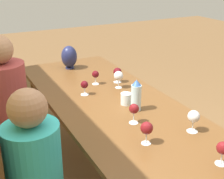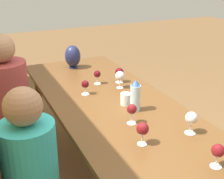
# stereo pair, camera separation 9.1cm
# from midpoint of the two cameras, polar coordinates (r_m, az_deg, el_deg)

# --- Properties ---
(dining_table) EXTENTS (2.85, 0.92, 0.77)m
(dining_table) POSITION_cam_midpoint_polar(r_m,az_deg,el_deg) (2.34, 1.18, -5.48)
(dining_table) COLOR brown
(dining_table) RESTS_ON ground_plane
(water_bottle) EXTENTS (0.08, 0.08, 0.24)m
(water_bottle) POSITION_cam_midpoint_polar(r_m,az_deg,el_deg) (2.29, 3.29, -1.12)
(water_bottle) COLOR silver
(water_bottle) RESTS_ON dining_table
(water_tumbler) EXTENTS (0.08, 0.08, 0.09)m
(water_tumbler) POSITION_cam_midpoint_polar(r_m,az_deg,el_deg) (2.41, 1.48, -1.71)
(water_tumbler) COLOR silver
(water_tumbler) RESTS_ON dining_table
(vase) EXTENTS (0.16, 0.16, 0.24)m
(vase) POSITION_cam_midpoint_polar(r_m,az_deg,el_deg) (3.25, -8.64, 5.93)
(vase) COLOR #1E234C
(vase) RESTS_ON dining_table
(wine_glass_0) EXTENTS (0.07, 0.07, 0.12)m
(wine_glass_0) POSITION_cam_midpoint_polar(r_m,az_deg,el_deg) (2.58, -6.08, 0.79)
(wine_glass_0) COLOR silver
(wine_glass_0) RESTS_ON dining_table
(wine_glass_1) EXTENTS (0.08, 0.08, 0.15)m
(wine_glass_1) POSITION_cam_midpoint_polar(r_m,az_deg,el_deg) (2.05, 13.48, -4.90)
(wine_glass_1) COLOR silver
(wine_glass_1) RESTS_ON dining_table
(wine_glass_2) EXTENTS (0.08, 0.08, 0.15)m
(wine_glass_2) POSITION_cam_midpoint_polar(r_m,az_deg,el_deg) (2.70, 0.24, 2.46)
(wine_glass_2) COLOR silver
(wine_glass_2) RESTS_ON dining_table
(wine_glass_3) EXTENTS (0.08, 0.08, 0.14)m
(wine_glass_3) POSITION_cam_midpoint_polar(r_m,az_deg,el_deg) (2.83, 0.08, 3.17)
(wine_glass_3) COLOR silver
(wine_glass_3) RESTS_ON dining_table
(wine_glass_4) EXTENTS (0.08, 0.08, 0.15)m
(wine_glass_4) POSITION_cam_midpoint_polar(r_m,az_deg,el_deg) (1.87, 4.97, -7.12)
(wine_glass_4) COLOR silver
(wine_glass_4) RESTS_ON dining_table
(wine_glass_5) EXTENTS (0.07, 0.07, 0.13)m
(wine_glass_5) POSITION_cam_midpoint_polar(r_m,az_deg,el_deg) (2.80, -3.98, 2.70)
(wine_glass_5) COLOR silver
(wine_glass_5) RESTS_ON dining_table
(wine_glass_6) EXTENTS (0.07, 0.07, 0.14)m
(wine_glass_6) POSITION_cam_midpoint_polar(r_m,az_deg,el_deg) (2.10, 2.79, -3.65)
(wine_glass_6) COLOR silver
(wine_glass_6) RESTS_ON dining_table
(wine_glass_7) EXTENTS (0.07, 0.07, 0.14)m
(wine_glass_7) POSITION_cam_midpoint_polar(r_m,az_deg,el_deg) (1.78, 18.24, -10.25)
(wine_glass_7) COLOR silver
(wine_glass_7) RESTS_ON dining_table
(person_near) EXTENTS (0.33, 0.33, 1.17)m
(person_near) POSITION_cam_midpoint_polar(r_m,az_deg,el_deg) (1.98, -14.88, -14.51)
(person_near) COLOR #2D2D38
(person_near) RESTS_ON ground_plane
(person_far) EXTENTS (0.36, 0.36, 1.29)m
(person_far) POSITION_cam_midpoint_polar(r_m,az_deg,el_deg) (2.74, -19.39, -2.97)
(person_far) COLOR #2D2D38
(person_far) RESTS_ON ground_plane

